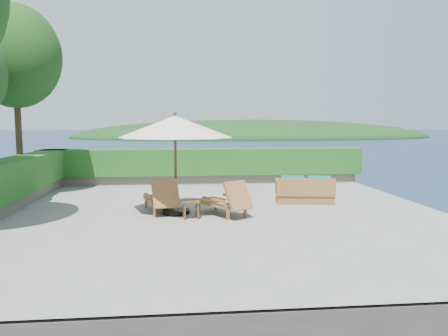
{
  "coord_description": "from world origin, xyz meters",
  "views": [
    {
      "loc": [
        -0.93,
        -11.25,
        2.37
      ],
      "look_at": [
        0.3,
        0.8,
        1.1
      ],
      "focal_mm": 35.0,
      "sensor_mm": 36.0,
      "label": 1
    }
  ],
  "objects": [
    {
      "name": "ocean",
      "position": [
        0.0,
        0.0,
        -3.0
      ],
      "size": [
        600.0,
        600.0,
        0.0
      ],
      "primitive_type": "plane",
      "color": "#172948",
      "rests_on": "ground"
    },
    {
      "name": "side_table",
      "position": [
        -0.67,
        -0.6,
        0.37
      ],
      "size": [
        0.46,
        0.46,
        0.45
      ],
      "rotation": [
        0.0,
        0.0,
        0.09
      ],
      "color": "brown",
      "rests_on": "ground"
    },
    {
      "name": "lounge_left",
      "position": [
        -1.42,
        0.19,
        0.39
      ],
      "size": [
        1.04,
        1.73,
        0.93
      ],
      "rotation": [
        0.0,
        0.0,
        0.25
      ],
      "color": "#965A36",
      "rests_on": "ground"
    },
    {
      "name": "offshore_island",
      "position": [
        25.0,
        140.0,
        -3.0
      ],
      "size": [
        126.0,
        57.6,
        12.6
      ],
      "primitive_type": "ellipsoid",
      "color": "black",
      "rests_on": "ocean"
    },
    {
      "name": "ground",
      "position": [
        0.0,
        0.0,
        0.0
      ],
      "size": [
        12.0,
        12.0,
        0.0
      ],
      "primitive_type": "plane",
      "color": "gray",
      "rests_on": "ground"
    },
    {
      "name": "tree_far",
      "position": [
        -6.0,
        3.2,
        4.4
      ],
      "size": [
        2.8,
        2.8,
        6.03
      ],
      "color": "#49341C",
      "rests_on": "ground"
    },
    {
      "name": "foundation",
      "position": [
        0.0,
        0.0,
        -1.55
      ],
      "size": [
        12.0,
        12.0,
        3.0
      ],
      "primitive_type": "cube",
      "color": "#4F483F",
      "rests_on": "ocean"
    },
    {
      "name": "wicker_loveseat",
      "position": [
        2.74,
        1.19,
        0.32
      ],
      "size": [
        1.81,
        1.14,
        0.83
      ],
      "rotation": [
        0.0,
        0.0,
        -0.17
      ],
      "color": "#965A36",
      "rests_on": "ground"
    },
    {
      "name": "patio_umbrella",
      "position": [
        -1.04,
        0.0,
        2.23
      ],
      "size": [
        3.26,
        3.26,
        2.64
      ],
      "rotation": [
        0.0,
        0.0,
        -0.11
      ],
      "color": "black",
      "rests_on": "ground"
    },
    {
      "name": "lounge_right",
      "position": [
        0.21,
        -0.36,
        0.39
      ],
      "size": [
        1.44,
        1.71,
        0.93
      ],
      "rotation": [
        0.0,
        0.0,
        0.59
      ],
      "color": "#965A36",
      "rests_on": "ground"
    },
    {
      "name": "hedge_far",
      "position": [
        0.0,
        5.6,
        0.85
      ],
      "size": [
        12.4,
        0.9,
        1.0
      ],
      "primitive_type": "cube",
      "color": "#194513",
      "rests_on": "planter_wall_far"
    },
    {
      "name": "planter_wall_far",
      "position": [
        0.0,
        5.6,
        0.18
      ],
      "size": [
        12.0,
        0.6,
        0.36
      ],
      "primitive_type": "cube",
      "color": "#726C5B",
      "rests_on": "ground"
    }
  ]
}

